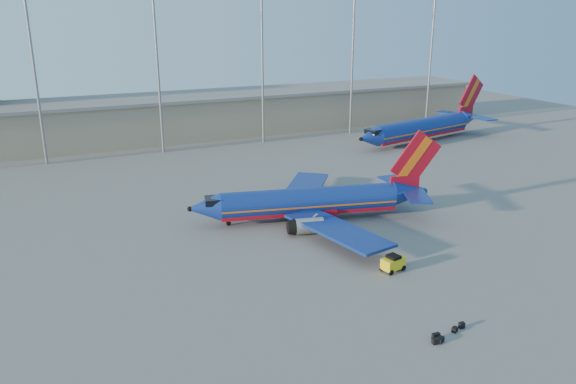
# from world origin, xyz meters

# --- Properties ---
(ground) EXTENTS (220.00, 220.00, 0.00)m
(ground) POSITION_xyz_m (0.00, 0.00, 0.00)
(ground) COLOR slate
(ground) RESTS_ON ground
(terminal_building) EXTENTS (122.00, 16.00, 8.50)m
(terminal_building) POSITION_xyz_m (10.00, 58.00, 4.32)
(terminal_building) COLOR gray
(terminal_building) RESTS_ON ground
(light_mast_row) EXTENTS (101.60, 1.60, 28.65)m
(light_mast_row) POSITION_xyz_m (5.00, 46.00, 17.55)
(light_mast_row) COLOR gray
(light_mast_row) RESTS_ON ground
(aircraft_main) EXTENTS (31.40, 29.86, 10.79)m
(aircraft_main) POSITION_xyz_m (4.04, 3.02, 2.31)
(aircraft_main) COLOR navy
(aircraft_main) RESTS_ON ground
(aircraft_second) EXTENTS (35.87, 15.83, 12.30)m
(aircraft_second) POSITION_xyz_m (44.27, 33.17, 2.82)
(aircraft_second) COLOR navy
(aircraft_second) RESTS_ON ground
(baggage_tug) EXTENTS (2.58, 1.86, 1.69)m
(baggage_tug) POSITION_xyz_m (4.40, -13.32, 0.88)
(baggage_tug) COLOR yellow
(baggage_tug) RESTS_ON ground
(luggage_pile) EXTENTS (3.96, 1.43, 0.53)m
(luggage_pile) POSITION_xyz_m (1.04, -25.16, 0.23)
(luggage_pile) COLOR black
(luggage_pile) RESTS_ON ground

